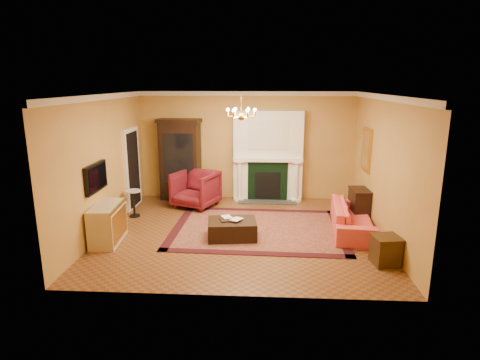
# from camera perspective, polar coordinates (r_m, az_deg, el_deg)

# --- Properties ---
(floor) EXTENTS (6.00, 5.50, 0.02)m
(floor) POSITION_cam_1_polar(r_m,az_deg,el_deg) (9.01, 0.16, -7.43)
(floor) COLOR brown
(floor) RESTS_ON ground
(ceiling) EXTENTS (6.00, 5.50, 0.02)m
(ceiling) POSITION_cam_1_polar(r_m,az_deg,el_deg) (8.40, 0.17, 12.14)
(ceiling) COLOR silver
(ceiling) RESTS_ON wall_back
(wall_back) EXTENTS (6.00, 0.02, 3.00)m
(wall_back) POSITION_cam_1_polar(r_m,az_deg,el_deg) (11.29, 0.96, 4.87)
(wall_back) COLOR gold
(wall_back) RESTS_ON floor
(wall_front) EXTENTS (6.00, 0.02, 3.00)m
(wall_front) POSITION_cam_1_polar(r_m,az_deg,el_deg) (5.91, -1.34, -3.47)
(wall_front) COLOR gold
(wall_front) RESTS_ON floor
(wall_left) EXTENTS (0.02, 5.50, 3.00)m
(wall_left) POSITION_cam_1_polar(r_m,az_deg,el_deg) (9.24, -18.82, 2.13)
(wall_left) COLOR gold
(wall_left) RESTS_ON floor
(wall_right) EXTENTS (0.02, 5.50, 3.00)m
(wall_right) POSITION_cam_1_polar(r_m,az_deg,el_deg) (8.93, 19.83, 1.66)
(wall_right) COLOR gold
(wall_right) RESTS_ON floor
(fireplace) EXTENTS (1.90, 0.70, 2.50)m
(fireplace) POSITION_cam_1_polar(r_m,az_deg,el_deg) (11.15, 4.00, 3.13)
(fireplace) COLOR white
(fireplace) RESTS_ON wall_back
(crown_molding) EXTENTS (6.00, 5.50, 0.12)m
(crown_molding) POSITION_cam_1_polar(r_m,az_deg,el_deg) (9.36, 0.51, 11.89)
(crown_molding) COLOR silver
(crown_molding) RESTS_ON ceiling
(doorway) EXTENTS (0.08, 1.05, 2.10)m
(doorway) POSITION_cam_1_polar(r_m,az_deg,el_deg) (10.88, -15.06, 1.61)
(doorway) COLOR silver
(doorway) RESTS_ON wall_left
(tv_panel) EXTENTS (0.09, 0.95, 0.58)m
(tv_panel) POSITION_cam_1_polar(r_m,az_deg,el_deg) (8.71, -19.81, 0.35)
(tv_panel) COLOR black
(tv_panel) RESTS_ON wall_left
(gilt_mirror) EXTENTS (0.06, 0.76, 1.05)m
(gilt_mirror) POSITION_cam_1_polar(r_m,az_deg,el_deg) (10.22, 17.52, 4.14)
(gilt_mirror) COLOR gold
(gilt_mirror) RESTS_ON wall_right
(chandelier) EXTENTS (0.63, 0.55, 0.53)m
(chandelier) POSITION_cam_1_polar(r_m,az_deg,el_deg) (8.42, 0.17, 9.41)
(chandelier) COLOR gold
(chandelier) RESTS_ON ceiling
(oriental_rug) EXTENTS (3.93, 3.00, 0.02)m
(oriental_rug) POSITION_cam_1_polar(r_m,az_deg,el_deg) (9.17, 2.56, -6.94)
(oriental_rug) COLOR #4E1010
(oriental_rug) RESTS_ON floor
(china_cabinet) EXTENTS (1.13, 0.61, 2.17)m
(china_cabinet) POSITION_cam_1_polar(r_m,az_deg,el_deg) (11.33, -8.48, 2.62)
(china_cabinet) COLOR black
(china_cabinet) RESTS_ON floor
(wingback_armchair) EXTENTS (1.32, 1.28, 1.05)m
(wingback_armchair) POSITION_cam_1_polar(r_m,az_deg,el_deg) (10.68, -6.34, -1.07)
(wingback_armchair) COLOR maroon
(wingback_armchair) RESTS_ON floor
(pedestal_table) EXTENTS (0.38, 0.38, 0.67)m
(pedestal_table) POSITION_cam_1_polar(r_m,az_deg,el_deg) (10.21, -14.87, -2.96)
(pedestal_table) COLOR black
(pedestal_table) RESTS_ON floor
(commode) EXTENTS (0.58, 1.11, 0.80)m
(commode) POSITION_cam_1_polar(r_m,az_deg,el_deg) (8.77, -18.32, -5.90)
(commode) COLOR beige
(commode) RESTS_ON floor
(coral_sofa) EXTENTS (0.86, 2.20, 0.84)m
(coral_sofa) POSITION_cam_1_polar(r_m,az_deg,el_deg) (9.25, 15.77, -4.57)
(coral_sofa) COLOR #E64C48
(coral_sofa) RESTS_ON floor
(end_table) EXTENTS (0.51, 0.51, 0.51)m
(end_table) POSITION_cam_1_polar(r_m,az_deg,el_deg) (7.87, 19.99, -9.47)
(end_table) COLOR #3A240F
(end_table) RESTS_ON floor
(console_table) EXTENTS (0.42, 0.69, 0.74)m
(console_table) POSITION_cam_1_polar(r_m,az_deg,el_deg) (10.04, 16.56, -3.48)
(console_table) COLOR black
(console_table) RESTS_ON floor
(leather_ottoman) EXTENTS (1.10, 0.85, 0.38)m
(leather_ottoman) POSITION_cam_1_polar(r_m,az_deg,el_deg) (8.60, -1.14, -6.97)
(leather_ottoman) COLOR black
(leather_ottoman) RESTS_ON oriental_rug
(ottoman_tray) EXTENTS (0.48, 0.42, 0.03)m
(ottoman_tray) POSITION_cam_1_polar(r_m,az_deg,el_deg) (8.57, -1.47, -5.59)
(ottoman_tray) COLOR black
(ottoman_tray) RESTS_ON leather_ottoman
(book_a) EXTENTS (0.18, 0.11, 0.26)m
(book_a) POSITION_cam_1_polar(r_m,az_deg,el_deg) (8.55, -2.50, -4.65)
(book_a) COLOR gray
(book_a) RESTS_ON ottoman_tray
(book_b) EXTENTS (0.18, 0.12, 0.27)m
(book_b) POSITION_cam_1_polar(r_m,az_deg,el_deg) (8.50, -1.08, -4.70)
(book_b) COLOR gray
(book_b) RESTS_ON ottoman_tray
(topiary_left) EXTENTS (0.16, 0.16, 0.42)m
(topiary_left) POSITION_cam_1_polar(r_m,az_deg,el_deg) (11.08, -0.10, 4.49)
(topiary_left) COLOR gray
(topiary_left) RESTS_ON fireplace
(topiary_right) EXTENTS (0.16, 0.16, 0.44)m
(topiary_right) POSITION_cam_1_polar(r_m,az_deg,el_deg) (11.08, 6.76, 4.45)
(topiary_right) COLOR gray
(topiary_right) RESTS_ON fireplace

